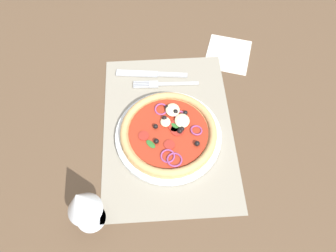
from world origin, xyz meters
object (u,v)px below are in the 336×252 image
at_px(wine_glass, 81,203).
at_px(pizza, 169,132).
at_px(fork, 162,84).
at_px(plate, 169,136).
at_px(napkin, 228,54).
at_px(knife, 151,74).

bearing_deg(wine_glass, pizza, -43.19).
height_order(pizza, fork, pizza).
xyz_separation_m(plate, napkin, (0.27, -0.19, -0.01)).
relative_size(wine_glass, napkin, 1.09).
xyz_separation_m(pizza, wine_glass, (-0.19, 0.18, 0.07)).
height_order(fork, napkin, fork).
distance_m(pizza, knife, 0.21).
bearing_deg(napkin, pizza, 144.52).
bearing_deg(wine_glass, plate, -43.19).
xyz_separation_m(pizza, napkin, (0.27, -0.19, -0.02)).
xyz_separation_m(plate, wine_glass, (-0.19, 0.18, 0.09)).
relative_size(knife, napkin, 1.46).
bearing_deg(fork, knife, -50.01).
distance_m(plate, wine_glass, 0.28).
bearing_deg(pizza, fork, 2.69).
bearing_deg(wine_glass, fork, -25.89).
relative_size(plate, pizza, 1.11).
distance_m(plate, knife, 0.21).
distance_m(fork, napkin, 0.22).
height_order(fork, wine_glass, wine_glass).
xyz_separation_m(plate, knife, (0.20, 0.04, -0.00)).
distance_m(knife, wine_glass, 0.43).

